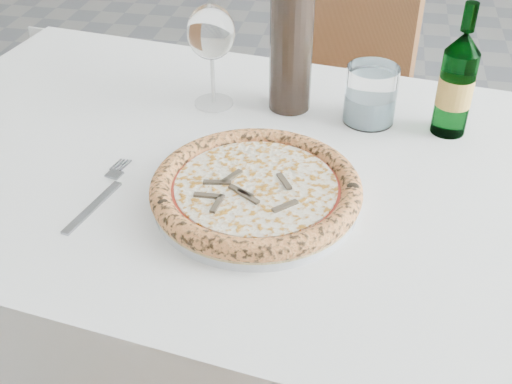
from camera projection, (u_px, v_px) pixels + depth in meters
floor at (269, 381)px, 1.61m from camera, size 5.00×6.00×0.02m
dining_table at (267, 214)px, 1.07m from camera, size 1.42×0.95×0.76m
chair_far at (324, 88)px, 1.72m from camera, size 0.52×0.52×0.93m
plate at (256, 198)px, 0.93m from camera, size 0.29×0.29×0.02m
pizza at (256, 188)px, 0.92m from camera, size 0.30×0.30×0.03m
fork at (100, 196)px, 0.94m from camera, size 0.04×0.19×0.00m
wine_glass at (211, 35)px, 1.10m from camera, size 0.08×0.08×0.19m
tumbler at (370, 98)px, 1.11m from camera, size 0.09×0.09×0.10m
beer_bottle at (456, 84)px, 1.05m from camera, size 0.06×0.06×0.23m
wine_bottle at (291, 39)px, 1.09m from camera, size 0.07×0.07×0.31m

